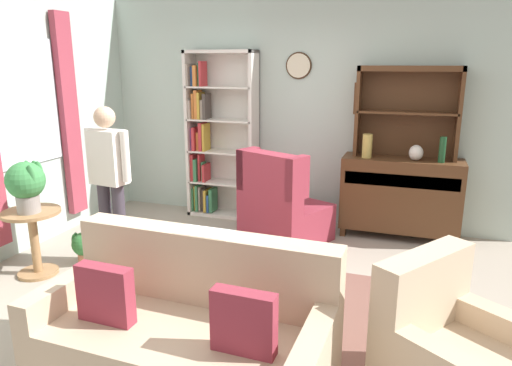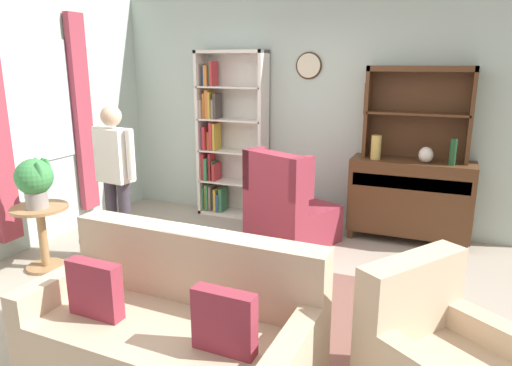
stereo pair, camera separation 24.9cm
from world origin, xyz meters
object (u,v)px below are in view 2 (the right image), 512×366
object	(u,v)px
potted_plant_small	(91,241)
vase_round	(426,155)
bookshelf	(226,138)
vase_tall	(376,147)
potted_plant_large	(35,179)
couch_floral	(174,333)
bottle_wine	(453,152)
wingback_chair	(287,211)
person_reading	(115,173)
plant_stand	(42,230)
sideboard_hutch	(419,100)
sideboard	(410,197)

from	to	relation	value
potted_plant_small	vase_round	bearing A→B (deg)	29.36
bookshelf	vase_tall	size ratio (longest dim) A/B	7.94
vase_round	potted_plant_large	size ratio (longest dim) A/B	0.36
bookshelf	couch_floral	distance (m)	3.40
bottle_wine	wingback_chair	size ratio (longest dim) A/B	0.26
vase_round	person_reading	distance (m)	3.21
vase_tall	couch_floral	bearing A→B (deg)	-104.23
vase_round	potted_plant_small	distance (m)	3.60
vase_round	plant_stand	distance (m)	3.96
vase_round	potted_plant_small	world-z (taller)	vase_round
bottle_wine	plant_stand	xyz separation A→B (m)	(-3.58, -2.04, -0.67)
wingback_chair	vase_round	bearing A→B (deg)	22.39
bookshelf	couch_floral	size ratio (longest dim) A/B	1.15
sideboard_hutch	person_reading	xyz separation A→B (m)	(-2.65, -1.77, -0.65)
sideboard	sideboard_hutch	size ratio (longest dim) A/B	1.18
sideboard_hutch	bookshelf	bearing A→B (deg)	-179.37
sideboard	bottle_wine	xyz separation A→B (m)	(0.39, -0.09, 0.55)
potted_plant_large	potted_plant_small	xyz separation A→B (m)	(0.24, 0.37, -0.72)
sideboard_hutch	vase_tall	size ratio (longest dim) A/B	4.16
potted_plant_small	potted_plant_large	bearing A→B (deg)	-122.67
vase_tall	potted_plant_large	size ratio (longest dim) A/B	0.56
vase_tall	bottle_wine	size ratio (longest dim) A/B	0.96
bottle_wine	plant_stand	bearing A→B (deg)	-150.31
vase_round	potted_plant_large	distance (m)	3.91
sideboard_hutch	vase_round	world-z (taller)	sideboard_hutch
vase_round	wingback_chair	distance (m)	1.59
bookshelf	vase_tall	xyz separation A→B (m)	(1.91, -0.16, 0.04)
bookshelf	wingback_chair	bearing A→B (deg)	-33.26
sideboard	potted_plant_small	bearing A→B (deg)	-148.60
sideboard_hutch	potted_plant_small	world-z (taller)	sideboard_hutch
sideboard_hutch	plant_stand	distance (m)	4.07
bookshelf	vase_tall	bearing A→B (deg)	-4.93
sideboard	plant_stand	size ratio (longest dim) A/B	2.06
bottle_wine	wingback_chair	distance (m)	1.82
vase_tall	bottle_wine	bearing A→B (deg)	-0.66
couch_floral	potted_plant_large	world-z (taller)	potted_plant_large
vase_tall	wingback_chair	bearing A→B (deg)	-146.81
wingback_chair	potted_plant_small	size ratio (longest dim) A/B	3.21
vase_tall	bottle_wine	distance (m)	0.78
bookshelf	potted_plant_large	xyz separation A→B (m)	(-0.87, -2.24, -0.10)
sideboard	sideboard_hutch	world-z (taller)	sideboard_hutch
sideboard	sideboard_hutch	distance (m)	1.06
wingback_chair	person_reading	world-z (taller)	person_reading
couch_floral	plant_stand	bearing A→B (deg)	156.10
vase_round	bookshelf	bearing A→B (deg)	176.44
potted_plant_large	wingback_chair	bearing A→B (deg)	38.30
wingback_chair	plant_stand	world-z (taller)	wingback_chair
vase_tall	potted_plant_small	size ratio (longest dim) A/B	0.81
plant_stand	couch_floral	bearing A→B (deg)	-23.90
wingback_chair	person_reading	xyz separation A→B (m)	(-1.43, -1.04, 0.52)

